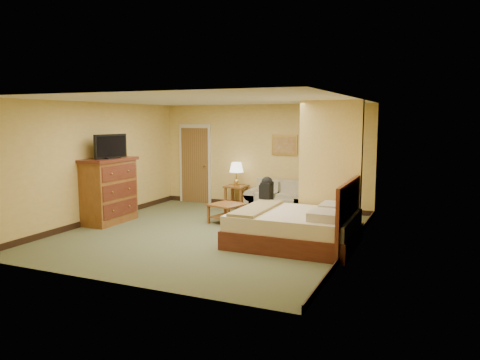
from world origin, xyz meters
The scene contains 17 objects.
floor centered at (0.00, 0.00, 0.00)m, with size 6.00×6.00×0.00m, color #565C3B.
ceiling centered at (0.00, 0.00, 2.60)m, with size 6.00×6.00×0.00m, color white.
back_wall centered at (0.00, 3.00, 1.30)m, with size 5.50×0.02×2.60m, color #DAB65D.
left_wall centered at (-2.75, 0.00, 1.30)m, with size 0.02×6.00×2.60m, color #DAB65D.
right_wall centered at (2.75, 0.00, 1.30)m, with size 0.02×6.00×2.60m, color #DAB65D.
partition centered at (2.15, 0.93, 1.30)m, with size 1.20×0.15×2.60m, color #DAB65D.
door centered at (-1.95, 2.96, 1.03)m, with size 0.94×0.16×2.10m.
baseboard centered at (0.00, 2.99, 0.06)m, with size 5.50×0.02×0.12m, color black.
loveseat centered at (0.55, 2.57, 0.25)m, with size 1.53×0.71×0.77m.
side_table centered at (-0.60, 2.65, 0.38)m, with size 0.52×0.52×0.58m.
table_lamp centered at (-0.60, 2.65, 1.02)m, with size 0.36×0.36×0.59m.
coffee_table centered at (-0.09, 1.00, 0.30)m, with size 0.80×0.80×0.42m.
wall_picture centered at (0.55, 2.97, 1.60)m, with size 0.66×0.04×0.51m.
dresser centered at (-2.48, 0.03, 0.71)m, with size 0.69×1.32×1.41m.
tv centered at (-2.38, 0.03, 1.65)m, with size 0.27×0.84×0.52m.
bed centered at (1.81, -0.10, 0.33)m, with size 2.19×1.86×1.20m.
backpack centered at (0.90, 0.80, 0.85)m, with size 0.23×0.29×0.50m.
Camera 1 is at (4.13, -8.01, 2.26)m, focal length 35.00 mm.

